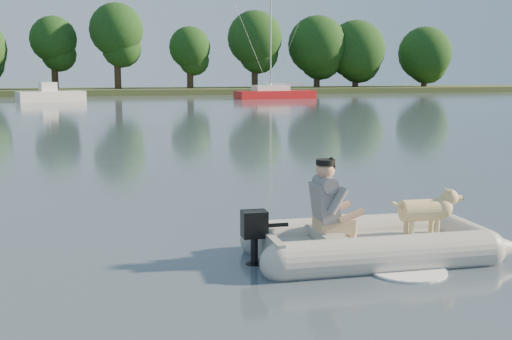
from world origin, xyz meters
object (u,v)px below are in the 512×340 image
object	(u,v)px
dinghy	(379,212)
motorboat	(51,89)
dog	(422,214)
sailboat	(274,94)
man	(327,199)

from	to	relation	value
dinghy	motorboat	world-z (taller)	motorboat
dog	sailboat	distance (m)	48.41
dinghy	motorboat	distance (m)	46.49
motorboat	dinghy	bearing A→B (deg)	-99.13
dinghy	sailboat	distance (m)	48.60
dinghy	motorboat	bearing A→B (deg)	99.29
man	dinghy	bearing A→B (deg)	-4.24
dinghy	man	distance (m)	0.69
man	dog	distance (m)	1.30
man	dog	size ratio (longest dim) A/B	1.16
dinghy	motorboat	size ratio (longest dim) A/B	0.82
man	dog	world-z (taller)	man
dog	motorboat	world-z (taller)	motorboat
man	sailboat	bearing A→B (deg)	76.06
dinghy	sailboat	size ratio (longest dim) A/B	0.45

